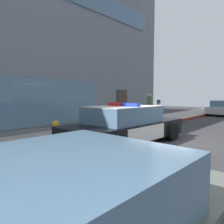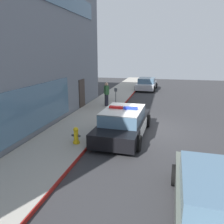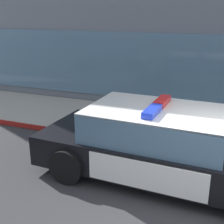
# 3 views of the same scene
# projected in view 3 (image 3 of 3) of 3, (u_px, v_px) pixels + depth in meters

# --- Properties ---
(police_cruiser) EXTENTS (5.02, 2.28, 1.49)m
(police_cruiser) POSITION_uv_depth(u_px,v_px,m) (163.00, 144.00, 5.87)
(police_cruiser) COLOR black
(police_cruiser) RESTS_ON ground
(fire_hydrant) EXTENTS (0.34, 0.39, 0.73)m
(fire_hydrant) POSITION_uv_depth(u_px,v_px,m) (111.00, 115.00, 8.07)
(fire_hydrant) COLOR gold
(fire_hydrant) RESTS_ON sidewalk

